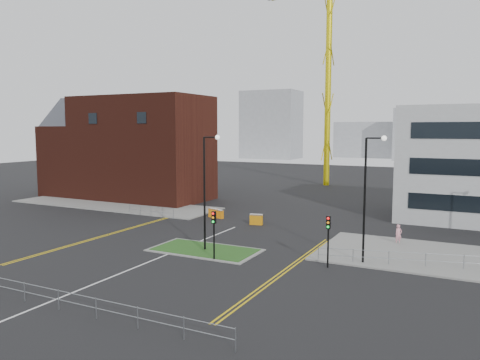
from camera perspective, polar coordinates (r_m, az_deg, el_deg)
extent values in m
plane|color=black|center=(32.64, -14.82, -11.13)|extent=(200.00, 200.00, 0.00)
cube|color=slate|center=(61.66, -15.15, -2.91)|extent=(28.00, 8.00, 0.12)
cube|color=slate|center=(37.67, -4.30, -8.52)|extent=(8.60, 4.60, 0.08)
cube|color=#204B19|center=(37.67, -4.30, -8.49)|extent=(8.00, 4.00, 0.12)
cube|color=#411810|center=(65.54, -11.81, 3.80)|extent=(18.00, 10.00, 14.00)
cube|color=black|center=(64.39, -17.51, 7.17)|extent=(1.40, 0.10, 1.40)
cube|color=black|center=(59.09, -11.90, 7.44)|extent=(1.40, 0.10, 1.40)
cube|color=#411810|center=(73.73, -19.09, 2.29)|extent=(6.00, 10.00, 10.00)
cube|color=#2D3038|center=(73.58, -19.22, 6.18)|extent=(6.40, 8.49, 8.49)
cylinder|color=#D8C40C|center=(81.78, 10.69, 11.41)|extent=(1.00, 1.00, 34.33)
cylinder|color=black|center=(36.79, -4.35, -1.79)|extent=(0.16, 0.16, 9.00)
cylinder|color=black|center=(36.13, -3.59, 5.23)|extent=(1.20, 0.10, 0.10)
sphere|color=silver|center=(35.83, -2.76, 5.23)|extent=(0.36, 0.36, 0.36)
cylinder|color=black|center=(34.24, 14.94, -2.59)|extent=(0.16, 0.16, 9.00)
cylinder|color=black|center=(33.75, 16.15, 4.93)|extent=(1.20, 0.10, 0.10)
sphere|color=silver|center=(33.64, 17.16, 4.89)|extent=(0.36, 0.36, 0.36)
cylinder|color=black|center=(34.66, -3.18, -7.33)|extent=(0.12, 0.12, 3.00)
cube|color=black|center=(34.30, -3.20, -4.57)|extent=(0.28, 0.22, 0.90)
sphere|color=red|center=(34.13, -3.31, -4.11)|extent=(0.18, 0.18, 0.18)
sphere|color=orange|center=(34.19, -3.31, -4.61)|extent=(0.18, 0.18, 0.18)
sphere|color=#0CCC33|center=(34.25, -3.31, -5.10)|extent=(0.18, 0.18, 0.18)
cylinder|color=black|center=(33.40, 10.68, -7.96)|extent=(0.12, 0.12, 3.00)
cube|color=black|center=(33.02, 10.74, -5.09)|extent=(0.28, 0.22, 0.90)
sphere|color=red|center=(32.84, 10.69, -4.62)|extent=(0.18, 0.18, 0.18)
sphere|color=orange|center=(32.90, 10.68, -5.14)|extent=(0.18, 0.18, 0.18)
sphere|color=#0CCC33|center=(32.96, 10.67, -5.65)|extent=(0.18, 0.18, 0.18)
cylinder|color=gray|center=(28.36, -23.12, -11.88)|extent=(24.00, 0.04, 0.04)
cylinder|color=gray|center=(28.51, -23.08, -12.83)|extent=(24.00, 0.04, 0.04)
cylinder|color=gray|center=(21.34, -0.55, -18.93)|extent=(0.05, 0.05, 1.10)
cylinder|color=gray|center=(52.76, -10.80, -3.23)|extent=(6.00, 0.04, 0.04)
cylinder|color=gray|center=(52.85, -10.79, -3.77)|extent=(6.00, 0.04, 0.04)
cylinder|color=gray|center=(54.71, -13.28, -3.48)|extent=(0.05, 0.05, 1.10)
cylinder|color=gray|center=(51.09, -8.12, -4.06)|extent=(0.05, 0.05, 1.10)
cylinder|color=gray|center=(35.69, 25.66, -8.29)|extent=(19.01, 5.04, 0.04)
cylinder|color=gray|center=(35.82, 25.62, -9.07)|extent=(19.01, 5.04, 0.04)
cylinder|color=gray|center=(34.84, 9.52, -8.95)|extent=(0.05, 0.05, 1.10)
cube|color=silver|center=(34.08, -12.55, -10.31)|extent=(0.15, 30.00, 0.01)
cube|color=gold|center=(45.66, -14.93, -6.14)|extent=(0.12, 24.00, 0.01)
cube|color=gold|center=(45.47, -14.65, -6.19)|extent=(0.12, 24.00, 0.01)
cube|color=gold|center=(32.74, 5.35, -10.88)|extent=(0.12, 20.00, 0.01)
cube|color=gold|center=(32.64, 5.85, -10.94)|extent=(0.12, 20.00, 0.01)
cube|color=gray|center=(155.57, 3.84, 6.72)|extent=(18.00, 12.00, 22.00)
cube|color=gray|center=(153.54, 22.88, 5.14)|extent=(24.00, 12.00, 16.00)
cube|color=gray|center=(165.73, 16.87, 4.71)|extent=(30.00, 12.00, 12.00)
imported|color=pink|center=(41.61, 18.76, -6.29)|extent=(0.72, 0.71, 1.68)
cube|color=orange|center=(51.33, -3.28, -4.02)|extent=(1.26, 0.75, 1.00)
cube|color=silver|center=(51.25, -3.28, -3.53)|extent=(1.26, 0.75, 0.12)
cube|color=orange|center=(50.81, -2.59, -4.17)|extent=(1.15, 0.59, 0.91)
cube|color=silver|center=(50.74, -2.60, -3.71)|extent=(1.15, 0.59, 0.11)
cube|color=orange|center=(47.38, 1.99, -4.83)|extent=(1.35, 0.72, 1.07)
cube|color=silver|center=(47.29, 2.00, -4.26)|extent=(1.35, 0.72, 0.13)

